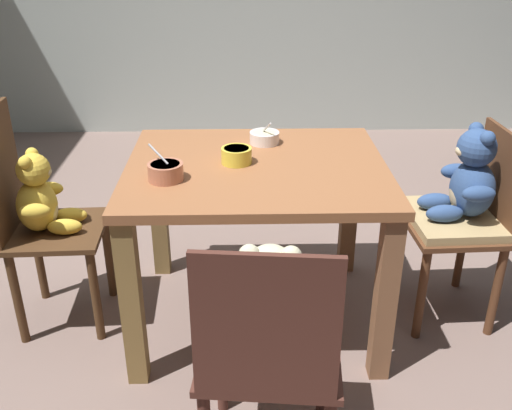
% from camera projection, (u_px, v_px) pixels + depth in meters
% --- Properties ---
extents(ground_plane, '(5.20, 5.20, 0.04)m').
position_uv_depth(ground_plane, '(256.00, 319.00, 2.55)').
color(ground_plane, '#7C665D').
extents(dining_table, '(1.00, 0.86, 0.71)m').
position_uv_depth(dining_table, '(256.00, 195.00, 2.29)').
color(dining_table, '#935A36').
rests_on(dining_table, ground_plane).
extents(teddy_chair_near_left, '(0.38, 0.39, 0.93)m').
position_uv_depth(teddy_chair_near_left, '(40.00, 209.00, 2.30)').
color(teddy_chair_near_left, '#4A2F1A').
rests_on(teddy_chair_near_left, ground_plane).
extents(teddy_chair_near_right, '(0.38, 0.43, 0.85)m').
position_uv_depth(teddy_chair_near_right, '(465.00, 198.00, 2.35)').
color(teddy_chair_near_right, '#56331E').
rests_on(teddy_chair_near_right, ground_plane).
extents(teddy_chair_near_front, '(0.44, 0.45, 0.86)m').
position_uv_depth(teddy_chair_near_front, '(270.00, 329.00, 1.60)').
color(teddy_chair_near_front, '#4D2820').
rests_on(teddy_chair_near_front, ground_plane).
extents(porridge_bowl_yellow_center, '(0.12, 0.12, 0.06)m').
position_uv_depth(porridge_bowl_yellow_center, '(236.00, 155.00, 2.23)').
color(porridge_bowl_yellow_center, yellow).
rests_on(porridge_bowl_yellow_center, dining_table).
extents(porridge_bowl_white_far_center, '(0.12, 0.13, 0.11)m').
position_uv_depth(porridge_bowl_white_far_center, '(265.00, 137.00, 2.43)').
color(porridge_bowl_white_far_center, white).
rests_on(porridge_bowl_white_far_center, dining_table).
extents(porridge_bowl_terracotta_near_left, '(0.13, 0.13, 0.13)m').
position_uv_depth(porridge_bowl_terracotta_near_left, '(166.00, 171.00, 2.08)').
color(porridge_bowl_terracotta_near_left, '#BD7153').
rests_on(porridge_bowl_terracotta_near_left, dining_table).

